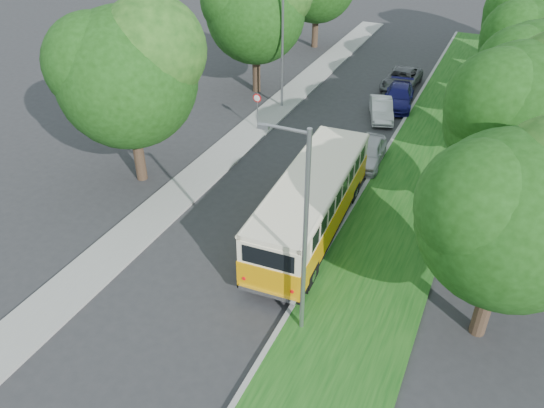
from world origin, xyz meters
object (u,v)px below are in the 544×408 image
at_px(car_silver, 368,152).
at_px(car_white, 381,109).
at_px(car_blue, 399,97).
at_px(lamppost_far, 281,47).
at_px(car_grey, 402,79).
at_px(lamppost_near, 303,231).
at_px(vintage_bus, 311,205).

distance_m(car_silver, car_white, 6.42).
xyz_separation_m(car_silver, car_blue, (-0.38, 8.89, -0.01)).
bearing_deg(lamppost_far, car_grey, 46.46).
bearing_deg(car_grey, lamppost_near, -82.98).
height_order(lamppost_near, lamppost_far, lamppost_near).
bearing_deg(car_blue, lamppost_far, -162.20).
bearing_deg(car_grey, lamppost_far, -131.45).
relative_size(lamppost_far, car_grey, 1.53).
height_order(lamppost_near, vintage_bus, lamppost_near).
bearing_deg(lamppost_near, lamppost_far, 115.71).
bearing_deg(lamppost_near, car_blue, 94.12).
bearing_deg(lamppost_near, vintage_bus, 107.15).
xyz_separation_m(vintage_bus, car_silver, (0.53, 7.55, -0.85)).
xyz_separation_m(lamppost_near, vintage_bus, (-1.73, 5.62, -2.84)).
height_order(lamppost_far, car_white, lamppost_far).
xyz_separation_m(vintage_bus, car_white, (-0.40, 13.90, -0.90)).
distance_m(lamppost_near, car_grey, 25.91).
height_order(lamppost_far, car_silver, lamppost_far).
bearing_deg(car_silver, car_grey, 90.25).
bearing_deg(car_white, car_grey, 71.90).
relative_size(lamppost_near, car_blue, 1.73).
relative_size(car_silver, car_blue, 0.87).
distance_m(lamppost_far, car_blue, 8.83).
xyz_separation_m(lamppost_far, vintage_bus, (7.17, -12.88, -2.58)).
xyz_separation_m(vintage_bus, car_blue, (0.14, 16.43, -0.86)).
relative_size(vintage_bus, car_silver, 2.56).
relative_size(car_white, car_blue, 0.83).
bearing_deg(lamppost_far, car_white, 8.55).
xyz_separation_m(lamppost_near, car_silver, (-1.21, 13.17, -3.68)).
bearing_deg(car_silver, lamppost_near, -89.13).
distance_m(lamppost_near, lamppost_far, 20.53).
bearing_deg(car_white, car_blue, 59.08).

